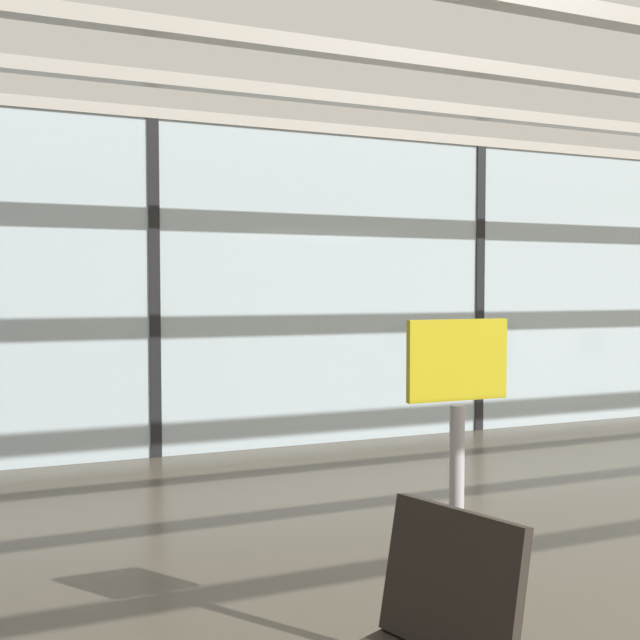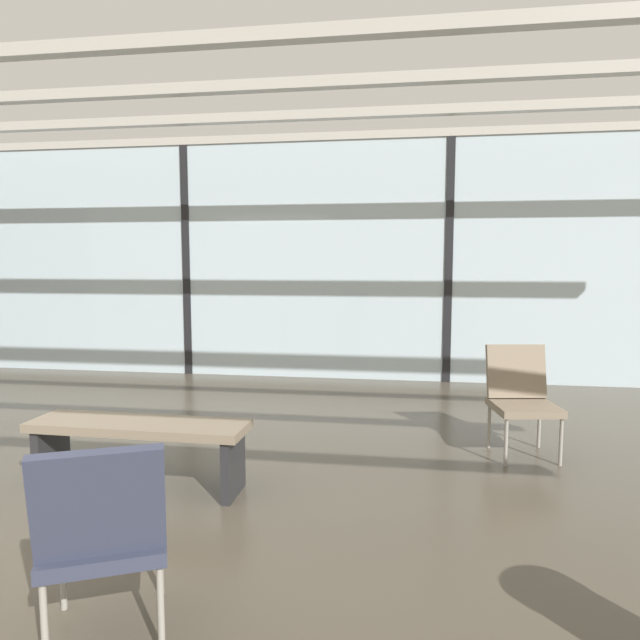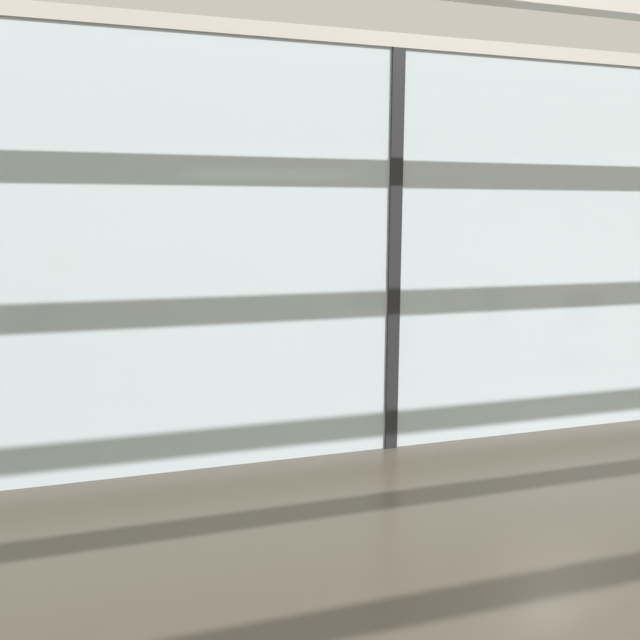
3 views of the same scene
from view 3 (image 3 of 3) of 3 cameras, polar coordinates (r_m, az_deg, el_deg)
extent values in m
cube|color=silver|center=(4.85, 6.77, 5.73)|extent=(14.00, 0.08, 3.10)
cube|color=black|center=(4.85, 6.77, 5.73)|extent=(0.10, 0.12, 3.10)
cube|color=#B7B2A8|center=(5.00, 7.17, 24.36)|extent=(13.72, 0.12, 0.10)
ellipsoid|color=silver|center=(8.70, -2.53, 10.35)|extent=(10.07, 3.95, 3.95)
sphere|color=black|center=(6.70, -22.85, 12.34)|extent=(0.28, 0.28, 0.28)
sphere|color=black|center=(6.66, -14.95, 12.78)|extent=(0.28, 0.28, 0.28)
sphere|color=black|center=(6.74, -7.08, 12.99)|extent=(0.28, 0.28, 0.28)
sphere|color=black|center=(6.94, 0.47, 12.97)|extent=(0.28, 0.28, 0.28)
sphere|color=black|center=(7.24, 7.49, 12.75)|extent=(0.28, 0.28, 0.28)
sphere|color=black|center=(7.64, 13.85, 12.39)|extent=(0.28, 0.28, 0.28)
camera|label=1|loc=(3.32, -145.21, -13.69)|focal=39.43mm
camera|label=2|loc=(5.67, 104.40, -5.82)|focal=31.63mm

